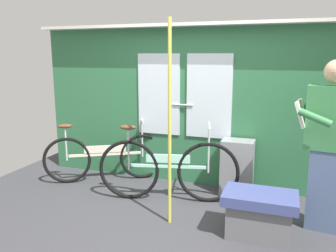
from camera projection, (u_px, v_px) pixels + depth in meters
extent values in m
cube|color=#38383D|center=(168.00, 224.00, 3.67)|extent=(5.55, 4.11, 0.04)
cube|color=#2D6B42|center=(199.00, 108.00, 4.61)|extent=(4.55, 0.08, 2.10)
cube|color=silver|center=(159.00, 94.00, 4.71)|extent=(0.60, 0.02, 1.10)
cube|color=silver|center=(209.00, 96.00, 4.48)|extent=(0.60, 0.02, 1.10)
cylinder|color=#B2B2B7|center=(183.00, 105.00, 4.60)|extent=(0.28, 0.02, 0.02)
cube|color=silver|center=(198.00, 24.00, 4.30)|extent=(4.55, 0.28, 0.04)
torus|color=black|center=(143.00, 156.00, 4.93)|extent=(0.59, 0.36, 0.65)
torus|color=black|center=(67.00, 160.00, 4.74)|extent=(0.59, 0.36, 0.65)
cube|color=beige|center=(105.00, 154.00, 4.82)|extent=(0.88, 0.52, 0.03)
cube|color=beige|center=(105.00, 149.00, 4.81)|extent=(0.51, 0.31, 0.10)
cylinder|color=#B7B7BC|center=(66.00, 143.00, 4.69)|extent=(0.02, 0.02, 0.48)
ellipsoid|color=brown|center=(65.00, 126.00, 4.64)|extent=(0.22, 0.18, 0.06)
cylinder|color=#B7B7BC|center=(142.00, 139.00, 4.87)|extent=(0.02, 0.02, 0.52)
cylinder|color=#B7B7BC|center=(142.00, 121.00, 4.82)|extent=(0.24, 0.39, 0.02)
torus|color=black|center=(208.00, 172.00, 4.11)|extent=(0.74, 0.21, 0.75)
torus|color=black|center=(129.00, 170.00, 4.21)|extent=(0.74, 0.21, 0.75)
cube|color=#9EDBC6|center=(168.00, 166.00, 4.15)|extent=(0.90, 0.24, 0.03)
cube|color=#9EDBC6|center=(168.00, 159.00, 4.13)|extent=(0.52, 0.15, 0.10)
cylinder|color=#B7B7BC|center=(128.00, 149.00, 4.16)|extent=(0.02, 0.02, 0.53)
ellipsoid|color=brown|center=(128.00, 127.00, 4.10)|extent=(0.22, 0.13, 0.06)
cylinder|color=#B7B7BC|center=(209.00, 149.00, 4.05)|extent=(0.02, 0.02, 0.57)
cylinder|color=#B7B7BC|center=(209.00, 126.00, 3.99)|extent=(0.12, 0.43, 0.02)
cube|color=slate|center=(325.00, 190.00, 3.46)|extent=(0.35, 0.22, 0.84)
cube|color=#387F47|center=(332.00, 119.00, 3.31)|extent=(0.49, 0.26, 0.63)
cube|color=silver|center=(301.00, 113.00, 3.43)|extent=(0.15, 0.35, 0.26)
cylinder|color=#387F47|center=(315.00, 118.00, 3.18)|extent=(0.31, 0.11, 0.17)
cylinder|color=#387F47|center=(318.00, 111.00, 3.55)|extent=(0.31, 0.11, 0.17)
cube|color=gray|center=(237.00, 167.00, 4.37)|extent=(0.40, 0.28, 0.71)
cylinder|color=#C6C14C|center=(170.00, 126.00, 3.46)|extent=(0.04, 0.04, 2.10)
cube|color=#3D477F|center=(260.00, 198.00, 3.31)|extent=(0.70, 0.44, 0.10)
cube|color=slate|center=(259.00, 220.00, 3.36)|extent=(0.60, 0.36, 0.35)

